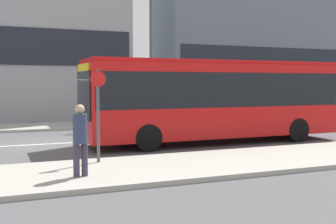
{
  "coord_description": "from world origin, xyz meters",
  "views": [
    {
      "loc": [
        -1.76,
        -16.77,
        2.36
      ],
      "look_at": [
        4.43,
        -1.78,
        1.25
      ],
      "focal_mm": 45.0,
      "sensor_mm": 36.0,
      "label": 1
    }
  ],
  "objects_px": {
    "city_bus": "(214,96)",
    "pedestrian_near_stop": "(80,136)",
    "bus_stop_sign": "(98,108)",
    "parked_car_0": "(272,113)",
    "street_lamp": "(151,36)"
  },
  "relations": [
    {
      "from": "bus_stop_sign",
      "to": "street_lamp",
      "type": "xyz_separation_m",
      "value": [
        5.45,
        10.59,
        3.33
      ]
    },
    {
      "from": "city_bus",
      "to": "street_lamp",
      "type": "relative_size",
      "value": 1.27
    },
    {
      "from": "city_bus",
      "to": "bus_stop_sign",
      "type": "relative_size",
      "value": 3.95
    },
    {
      "from": "bus_stop_sign",
      "to": "city_bus",
      "type": "bearing_deg",
      "value": 29.74
    },
    {
      "from": "street_lamp",
      "to": "city_bus",
      "type": "bearing_deg",
      "value": -90.78
    },
    {
      "from": "city_bus",
      "to": "parked_car_0",
      "type": "xyz_separation_m",
      "value": [
        6.77,
        5.37,
        -1.21
      ]
    },
    {
      "from": "pedestrian_near_stop",
      "to": "street_lamp",
      "type": "xyz_separation_m",
      "value": [
        6.27,
        12.23,
        3.88
      ]
    },
    {
      "from": "street_lamp",
      "to": "pedestrian_near_stop",
      "type": "bearing_deg",
      "value": -117.14
    },
    {
      "from": "city_bus",
      "to": "street_lamp",
      "type": "height_order",
      "value": "street_lamp"
    },
    {
      "from": "city_bus",
      "to": "pedestrian_near_stop",
      "type": "height_order",
      "value": "city_bus"
    },
    {
      "from": "city_bus",
      "to": "parked_car_0",
      "type": "height_order",
      "value": "city_bus"
    },
    {
      "from": "city_bus",
      "to": "bus_stop_sign",
      "type": "height_order",
      "value": "city_bus"
    },
    {
      "from": "parked_car_0",
      "to": "bus_stop_sign",
      "type": "xyz_separation_m",
      "value": [
        -12.12,
        -8.42,
        1.02
      ]
    },
    {
      "from": "parked_car_0",
      "to": "street_lamp",
      "type": "relative_size",
      "value": 0.51
    },
    {
      "from": "parked_car_0",
      "to": "pedestrian_near_stop",
      "type": "bearing_deg",
      "value": -142.11
    }
  ]
}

